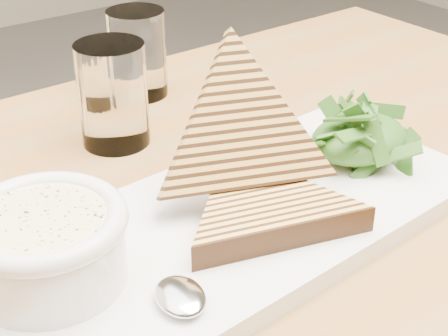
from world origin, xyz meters
TOP-DOWN VIEW (x-y plane):
  - table_top at (-0.22, 0.17)m, footprint 1.12×0.76m
  - table_leg_br at (0.28, 0.49)m, footprint 0.06×0.06m
  - platter at (-0.19, 0.18)m, footprint 0.43×0.21m
  - soup_bowl at (-0.34, 0.19)m, footprint 0.11×0.11m
  - soup at (-0.34, 0.19)m, footprint 0.09×0.09m
  - bowl_rim at (-0.34, 0.19)m, footprint 0.11×0.11m
  - sandwich_flat at (-0.18, 0.16)m, footprint 0.21×0.21m
  - sandwich_lean at (-0.17, 0.20)m, footprint 0.21×0.21m
  - salad_base at (-0.05, 0.19)m, footprint 0.09×0.07m
  - arugula_pile at (-0.05, 0.19)m, footprint 0.11×0.10m
  - spoon_bowl at (-0.29, 0.12)m, footprint 0.04×0.05m
  - glass_near at (-0.20, 0.38)m, footprint 0.07×0.07m
  - glass_far at (-0.12, 0.46)m, footprint 0.06×0.06m

SIDE VIEW (x-z plane):
  - table_leg_br at x=0.28m, z-range 0.00..0.70m
  - table_top at x=-0.22m, z-range 0.70..0.74m
  - platter at x=-0.19m, z-range 0.74..0.76m
  - spoon_bowl at x=-0.29m, z-range 0.76..0.77m
  - sandwich_flat at x=-0.18m, z-range 0.76..0.78m
  - salad_base at x=-0.05m, z-range 0.76..0.79m
  - soup_bowl at x=-0.34m, z-range 0.76..0.80m
  - arugula_pile at x=-0.05m, z-range 0.76..0.81m
  - glass_far at x=-0.12m, z-range 0.74..0.83m
  - glass_near at x=-0.20m, z-range 0.74..0.84m
  - soup at x=-0.34m, z-range 0.80..0.81m
  - bowl_rim at x=-0.34m, z-range 0.80..0.81m
  - sandwich_lean at x=-0.17m, z-range 0.71..0.91m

